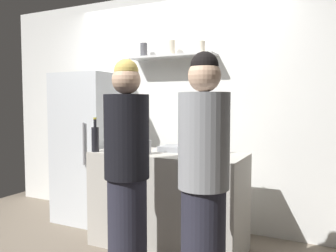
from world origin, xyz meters
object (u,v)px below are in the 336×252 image
Objects in this scene: wine_bottle_green_glass at (209,142)px; wine_bottle_dark_glass at (95,138)px; wine_bottle_pale_glass at (140,136)px; person_blonde at (127,172)px; baking_pan at (178,149)px; person_grey_hoodie at (204,182)px; utensil_holder at (145,147)px; water_bottle_plastic at (196,146)px; refrigerator at (90,147)px.

wine_bottle_dark_glass is at bearing -165.08° from wine_bottle_green_glass.
person_blonde is (0.39, -0.85, -0.19)m from wine_bottle_pale_glass.
person_grey_hoodie reaches higher than baking_pan.
utensil_holder is 0.67× the size of wine_bottle_dark_glass.
wine_bottle_green_glass reaches higher than water_bottle_plastic.
utensil_holder is 0.55m from person_blonde.
refrigerator reaches higher than wine_bottle_dark_glass.
person_grey_hoodie is at bearing -41.48° from wine_bottle_pale_glass.
refrigerator is 0.77m from wine_bottle_dark_glass.
refrigerator reaches higher than wine_bottle_green_glass.
person_blonde is (-0.06, -0.81, -0.09)m from baking_pan.
baking_pan is 0.46m from wine_bottle_pale_glass.
person_grey_hoodie is 0.63m from person_blonde.
wine_bottle_dark_glass is 1.38m from person_grey_hoodie.
person_grey_hoodie is (0.57, -0.86, -0.08)m from baking_pan.
person_blonde reaches higher than baking_pan.
wine_bottle_pale_glass is 0.20× the size of person_blonde.
refrigerator is at bearing 171.44° from baking_pan.
wine_bottle_pale_glass is 0.79m from water_bottle_plastic.
wine_bottle_pale_glass is (-0.79, 0.13, 0.01)m from wine_bottle_green_glass.
water_bottle_plastic is 0.12× the size of person_grey_hoodie.
refrigerator reaches higher than wine_bottle_pale_glass.
person_grey_hoodie is (0.23, -0.77, -0.18)m from wine_bottle_green_glass.
water_bottle_plastic is at bearing -41.71° from baking_pan.
refrigerator is 1.23m from baking_pan.
wine_bottle_dark_glass is at bearing -47.00° from refrigerator.
person_grey_hoodie is 1.00× the size of person_blonde.
wine_bottle_pale_glass is (0.25, 0.41, 0.00)m from wine_bottle_dark_glass.
wine_bottle_dark_glass reaches higher than baking_pan.
person_blonde is (-0.35, -0.55, -0.15)m from water_bottle_plastic.
baking_pan is at bearing -5.80° from wine_bottle_pale_glass.
wine_bottle_pale_glass reaches higher than wine_bottle_green_glass.
refrigerator reaches higher than baking_pan.
wine_bottle_pale_glass is (-0.45, 0.05, 0.10)m from baking_pan.
baking_pan is at bearing -8.56° from refrigerator.
wine_bottle_pale_glass is at bearing -67.99° from person_blonde.
wine_bottle_dark_glass is (0.51, -0.55, 0.18)m from refrigerator.
water_bottle_plastic reaches higher than baking_pan.
baking_pan is 1.55× the size of utensil_holder.
refrigerator reaches higher than water_bottle_plastic.
refrigerator is 0.80m from wine_bottle_pale_glass.
water_bottle_plastic is (0.28, -0.25, 0.07)m from baking_pan.
refrigerator is 5.12× the size of wine_bottle_pale_glass.
wine_bottle_pale_glass reaches higher than baking_pan.
wine_bottle_green_glass is 0.18m from water_bottle_plastic.
utensil_holder is at bearing -175.86° from water_bottle_plastic.
wine_bottle_dark_glass reaches higher than wine_bottle_green_glass.
wine_bottle_pale_glass is at bearing 126.79° from utensil_holder.
wine_bottle_pale_glass is 1.37m from person_grey_hoodie.
wine_bottle_dark_glass is 1.56× the size of water_bottle_plastic.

